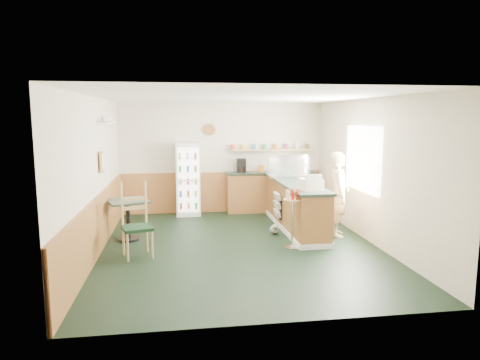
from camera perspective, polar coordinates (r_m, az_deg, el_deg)
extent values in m
plane|color=black|center=(7.95, -0.12, -8.82)|extent=(6.00, 6.00, 0.00)
cube|color=beige|center=(10.63, -2.41, 2.96)|extent=(5.00, 0.02, 2.70)
cube|color=beige|center=(7.72, -18.90, 0.48)|extent=(0.02, 6.00, 2.70)
cube|color=beige|center=(8.39, 17.12, 1.15)|extent=(0.02, 6.00, 2.70)
cube|color=white|center=(7.60, -0.13, 11.09)|extent=(5.00, 6.00, 0.02)
cube|color=#AD6637|center=(10.70, -2.36, -1.59)|extent=(4.98, 0.05, 1.00)
cube|color=#AD6637|center=(7.87, -18.32, -5.66)|extent=(0.05, 5.98, 1.00)
cube|color=white|center=(8.61, 16.02, 2.72)|extent=(0.06, 1.45, 1.25)
cube|color=gold|center=(8.18, -17.92, 2.35)|extent=(0.03, 0.32, 0.38)
cube|color=white|center=(8.62, -17.24, 7.33)|extent=(0.18, 1.20, 0.03)
cylinder|color=brown|center=(10.49, -4.04, 6.71)|extent=(0.26, 0.04, 0.26)
cube|color=#AD6637|center=(9.12, 7.36, -3.56)|extent=(0.60, 2.95, 0.95)
cube|color=white|center=(9.22, 7.31, -6.15)|extent=(0.64, 2.97, 0.10)
cube|color=#2C3D32|center=(9.03, 7.42, -0.39)|extent=(0.68, 3.01, 0.05)
cube|color=#AD6637|center=(10.73, 4.12, -1.72)|extent=(2.20, 0.38, 0.95)
cube|color=#2C3D32|center=(10.65, 4.15, 0.98)|extent=(2.24, 0.42, 0.05)
cube|color=tan|center=(10.67, 4.09, 4.05)|extent=(2.10, 0.22, 0.04)
cube|color=black|center=(10.49, 0.16, 1.97)|extent=(0.22, 0.18, 0.34)
cylinder|color=#B2664C|center=(10.51, -0.99, 4.44)|extent=(0.10, 0.10, 0.12)
cylinder|color=#B2664C|center=(10.54, 0.48, 4.45)|extent=(0.10, 0.10, 0.12)
cylinder|color=#B2664C|center=(10.59, 1.94, 4.46)|extent=(0.10, 0.10, 0.12)
cylinder|color=#B2664C|center=(10.64, 3.38, 4.47)|extent=(0.10, 0.10, 0.12)
cylinder|color=#B2664C|center=(10.70, 4.81, 4.48)|extent=(0.10, 0.10, 0.12)
cylinder|color=#B2664C|center=(10.76, 6.22, 4.48)|extent=(0.10, 0.10, 0.12)
cylinder|color=#B2664C|center=(10.83, 7.62, 4.48)|extent=(0.10, 0.10, 0.12)
cylinder|color=#B2664C|center=(10.91, 8.99, 4.48)|extent=(0.10, 0.10, 0.12)
cube|color=silver|center=(10.41, -6.96, 0.14)|extent=(0.57, 0.41, 1.74)
cube|color=white|center=(10.18, -6.93, 0.01)|extent=(0.48, 0.02, 1.54)
cube|color=silver|center=(10.11, -6.92, -0.05)|extent=(0.52, 0.02, 1.59)
cube|color=silver|center=(9.62, 6.42, 0.49)|extent=(0.88, 0.46, 0.06)
cube|color=silver|center=(9.59, 6.45, 1.97)|extent=(0.86, 0.44, 0.44)
cube|color=beige|center=(8.04, 9.39, -0.57)|extent=(0.41, 0.43, 0.21)
imported|color=tan|center=(8.67, 13.01, -1.88)|extent=(0.54, 0.65, 1.68)
cylinder|color=silver|center=(7.92, 6.94, -8.89)|extent=(0.26, 0.26, 0.02)
cylinder|color=silver|center=(7.80, 6.99, -5.80)|extent=(0.04, 0.04, 0.88)
cylinder|color=tan|center=(7.70, 7.05, -2.62)|extent=(0.34, 0.34, 0.02)
cylinder|color=red|center=(7.69, 7.83, -2.00)|extent=(0.05, 0.05, 0.15)
cylinder|color=red|center=(7.76, 7.61, -1.90)|extent=(0.05, 0.05, 0.15)
cylinder|color=red|center=(7.79, 7.07, -1.85)|extent=(0.05, 0.05, 0.15)
cylinder|color=red|center=(7.76, 6.53, -1.88)|extent=(0.05, 0.05, 0.15)
cylinder|color=red|center=(7.69, 6.30, -1.97)|extent=(0.05, 0.05, 0.15)
cylinder|color=red|center=(7.61, 6.51, -2.07)|extent=(0.05, 0.05, 0.15)
cylinder|color=red|center=(7.58, 7.06, -2.12)|extent=(0.05, 0.05, 0.15)
cylinder|color=red|center=(7.61, 7.61, -2.09)|extent=(0.05, 0.05, 0.15)
cube|color=black|center=(9.19, 5.09, -4.87)|extent=(0.05, 0.45, 0.03)
cube|color=silver|center=(9.17, 4.98, -4.45)|extent=(0.09, 0.41, 0.15)
cube|color=black|center=(9.15, 5.11, -3.74)|extent=(0.05, 0.45, 0.03)
cube|color=silver|center=(9.14, 4.99, -3.32)|extent=(0.09, 0.41, 0.15)
cube|color=black|center=(9.12, 5.12, -2.61)|extent=(0.05, 0.45, 0.03)
cube|color=silver|center=(9.10, 5.00, -2.18)|extent=(0.09, 0.41, 0.15)
cylinder|color=black|center=(8.61, -14.58, -7.61)|extent=(0.41, 0.41, 0.04)
cylinder|color=black|center=(8.52, -14.67, -5.23)|extent=(0.08, 0.08, 0.71)
cube|color=#2C3D32|center=(8.44, -14.76, -2.73)|extent=(0.91, 0.91, 0.04)
cube|color=black|center=(7.44, -13.55, -6.24)|extent=(0.58, 0.58, 0.06)
cylinder|color=tan|center=(7.34, -15.20, -8.59)|extent=(0.04, 0.04, 0.49)
cylinder|color=tan|center=(7.30, -12.04, -8.57)|extent=(0.04, 0.04, 0.49)
cylinder|color=tan|center=(7.72, -14.85, -7.72)|extent=(0.04, 0.04, 0.49)
cylinder|color=tan|center=(7.69, -11.84, -7.70)|extent=(0.04, 0.04, 0.49)
cube|color=tan|center=(7.56, -13.50, -3.05)|extent=(0.42, 0.16, 0.76)
sphere|color=gray|center=(8.76, 4.60, -6.58)|extent=(0.19, 0.19, 0.19)
sphere|color=gray|center=(8.65, 4.75, -6.24)|extent=(0.11, 0.11, 0.11)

